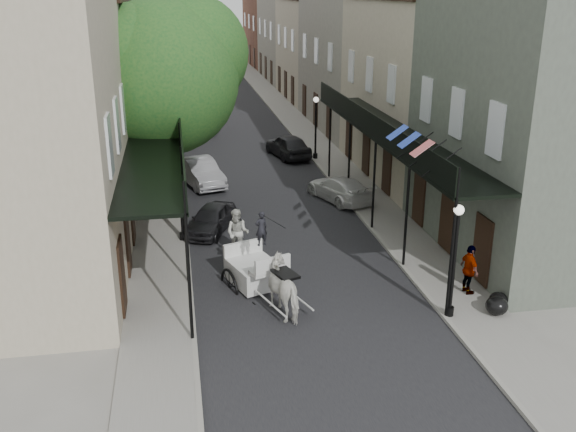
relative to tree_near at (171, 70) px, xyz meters
name	(u,v)px	position (x,y,z in m)	size (l,w,h in m)	color
ground	(310,300)	(4.20, -10.18, -6.49)	(140.00, 140.00, 0.00)	gray
road	(245,155)	(4.20, 9.82, -6.48)	(8.00, 90.00, 0.01)	black
sidewalk_left	(163,158)	(-0.80, 9.82, -6.43)	(2.20, 90.00, 0.12)	gray
sidewalk_right	(322,151)	(9.20, 9.82, -6.43)	(2.20, 90.00, 0.12)	gray
building_row_left	(109,55)	(-4.40, 19.82, -1.24)	(5.00, 80.00, 10.50)	#B4A890
building_row_right	(340,51)	(12.80, 19.82, -1.24)	(5.00, 80.00, 10.50)	gray
gallery_left	(160,142)	(-0.59, -3.20, -2.44)	(2.20, 18.05, 4.88)	black
gallery_right	(387,133)	(8.99, -3.20, -2.44)	(2.20, 18.05, 4.88)	black
tree_near	(171,70)	(0.00, 0.00, 0.00)	(7.31, 6.80, 9.63)	#382619
tree_far	(170,54)	(-0.05, 14.00, -0.65)	(6.45, 6.00, 8.61)	#382619
lamppost_right_near	(454,260)	(8.30, -12.18, -4.44)	(0.32, 0.32, 3.71)	black
lamppost_left	(181,195)	(0.10, -4.18, -4.44)	(0.32, 0.32, 3.71)	black
lamppost_right_far	(316,127)	(8.30, 7.82, -4.44)	(0.32, 0.32, 3.71)	black
horse	(287,288)	(3.28, -10.90, -5.60)	(0.96, 2.10, 1.77)	silver
carriage	(249,251)	(2.37, -8.29, -5.34)	(2.38, 2.95, 2.97)	black
pedestrian_walking	(238,233)	(2.20, -5.96, -5.53)	(0.93, 0.72, 1.91)	beige
pedestrian_sidewalk_left	(174,140)	(-0.11, 10.15, -5.44)	(1.20, 0.69, 1.86)	gray
pedestrian_sidewalk_right	(469,270)	(9.54, -10.80, -5.50)	(1.02, 0.42, 1.74)	gray
car_left_near	(211,219)	(1.33, -3.21, -5.89)	(1.41, 3.49, 1.19)	black
car_left_mid	(201,172)	(1.21, 3.82, -5.78)	(1.50, 4.31, 1.42)	#939297
car_left_far	(195,124)	(1.40, 17.04, -5.86)	(2.07, 4.50, 1.25)	black
car_right_near	(339,189)	(7.80, 0.03, -5.89)	(1.69, 4.16, 1.21)	silver
car_right_far	(288,146)	(6.80, 8.82, -5.77)	(1.70, 4.24, 1.44)	black
trash_bags	(497,303)	(9.91, -12.20, -6.09)	(0.97, 1.12, 0.61)	black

